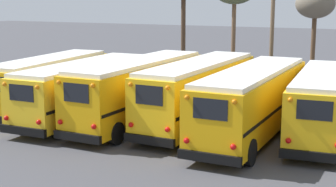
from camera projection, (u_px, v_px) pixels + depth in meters
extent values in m
plane|color=#424247|center=(168.00, 125.00, 26.02)|extent=(160.00, 160.00, 0.00)
cube|color=#EAAA0F|center=(50.00, 83.00, 29.02)|extent=(2.76, 9.30, 2.48)
cube|color=white|center=(49.00, 59.00, 28.76)|extent=(2.56, 8.92, 0.20)
sphere|color=red|center=(10.00, 111.00, 24.55)|extent=(0.22, 0.22, 0.22)
sphere|color=orange|center=(8.00, 78.00, 24.26)|extent=(0.18, 0.18, 0.18)
cube|color=black|center=(32.00, 85.00, 29.49)|extent=(0.40, 9.01, 0.14)
cube|color=black|center=(68.00, 88.00, 28.62)|extent=(0.40, 9.01, 0.14)
cylinder|color=black|center=(66.00, 91.00, 32.64)|extent=(0.32, 0.94, 0.93)
cylinder|color=black|center=(97.00, 93.00, 31.84)|extent=(0.32, 0.94, 0.93)
cylinder|color=black|center=(32.00, 116.00, 25.81)|extent=(0.32, 0.94, 0.93)
cube|color=yellow|center=(85.00, 89.00, 26.95)|extent=(2.54, 9.84, 2.43)
cube|color=white|center=(84.00, 65.00, 26.70)|extent=(2.35, 9.45, 0.20)
cube|color=black|center=(23.00, 131.00, 22.74)|extent=(2.46, 0.23, 0.36)
cube|color=black|center=(21.00, 93.00, 22.44)|extent=(1.33, 0.05, 0.73)
sphere|color=red|center=(6.00, 118.00, 23.01)|extent=(0.22, 0.22, 0.22)
sphere|color=orange|center=(4.00, 84.00, 22.72)|extent=(0.18, 0.18, 0.18)
sphere|color=red|center=(39.00, 122.00, 22.27)|extent=(0.22, 0.22, 0.22)
sphere|color=orange|center=(37.00, 87.00, 21.98)|extent=(0.18, 0.18, 0.18)
cube|color=black|center=(66.00, 91.00, 27.49)|extent=(0.16, 9.62, 0.14)
cube|color=black|center=(105.00, 95.00, 26.49)|extent=(0.16, 9.62, 0.14)
cylinder|color=black|center=(104.00, 95.00, 30.83)|extent=(0.29, 1.06, 1.06)
cylinder|color=black|center=(137.00, 99.00, 29.90)|extent=(0.29, 1.06, 1.06)
cylinder|color=black|center=(23.00, 122.00, 24.40)|extent=(0.29, 1.06, 1.06)
cylinder|color=black|center=(62.00, 127.00, 23.48)|extent=(0.29, 1.06, 1.06)
cube|color=#E5A00C|center=(139.00, 90.00, 26.08)|extent=(2.94, 10.38, 2.69)
cube|color=white|center=(139.00, 62.00, 25.81)|extent=(2.72, 9.96, 0.20)
cube|color=black|center=(77.00, 137.00, 21.79)|extent=(2.39, 0.34, 0.36)
cube|color=black|center=(76.00, 93.00, 21.45)|extent=(1.29, 0.11, 0.81)
sphere|color=red|center=(60.00, 122.00, 22.08)|extent=(0.22, 0.22, 0.22)
sphere|color=orange|center=(59.00, 82.00, 21.75)|extent=(0.18, 0.18, 0.18)
sphere|color=red|center=(94.00, 127.00, 21.28)|extent=(0.22, 0.22, 0.22)
sphere|color=orange|center=(93.00, 86.00, 20.95)|extent=(0.18, 0.18, 0.18)
cube|color=black|center=(119.00, 92.00, 26.65)|extent=(0.61, 10.04, 0.14)
cube|color=black|center=(159.00, 96.00, 25.58)|extent=(0.61, 10.04, 0.14)
cylinder|color=black|center=(156.00, 98.00, 30.14)|extent=(0.34, 1.03, 1.02)
cylinder|color=black|center=(190.00, 102.00, 29.15)|extent=(0.34, 1.03, 1.02)
cylinder|color=black|center=(76.00, 128.00, 23.46)|extent=(0.34, 1.03, 1.02)
cylinder|color=black|center=(116.00, 133.00, 22.47)|extent=(0.34, 1.03, 1.02)
cube|color=yellow|center=(199.00, 92.00, 25.52)|extent=(2.85, 10.20, 2.67)
cube|color=white|center=(199.00, 64.00, 25.25)|extent=(2.64, 9.79, 0.20)
cube|color=black|center=(149.00, 140.00, 21.30)|extent=(2.36, 0.33, 0.36)
cube|color=black|center=(149.00, 95.00, 20.96)|extent=(1.27, 0.10, 0.80)
sphere|color=red|center=(131.00, 125.00, 21.57)|extent=(0.22, 0.22, 0.22)
sphere|color=orange|center=(130.00, 85.00, 21.24)|extent=(0.18, 0.18, 0.18)
sphere|color=red|center=(167.00, 130.00, 20.79)|extent=(0.22, 0.22, 0.22)
sphere|color=orange|center=(167.00, 88.00, 20.47)|extent=(0.18, 0.18, 0.18)
cube|color=black|center=(178.00, 94.00, 26.08)|extent=(0.56, 9.88, 0.14)
cube|color=black|center=(221.00, 98.00, 25.04)|extent=(0.56, 9.88, 0.14)
cylinder|color=black|center=(208.00, 100.00, 29.50)|extent=(0.34, 1.06, 1.05)
cylinder|color=black|center=(244.00, 104.00, 28.54)|extent=(0.34, 1.06, 1.05)
cylinder|color=black|center=(143.00, 130.00, 22.95)|extent=(0.34, 1.06, 1.05)
cylinder|color=black|center=(186.00, 136.00, 21.99)|extent=(0.34, 1.06, 1.05)
cube|color=#E5A00C|center=(253.00, 101.00, 23.52)|extent=(2.82, 10.74, 2.59)
cube|color=white|center=(254.00, 71.00, 23.25)|extent=(2.61, 10.31, 0.20)
cube|color=black|center=(209.00, 158.00, 18.99)|extent=(2.51, 0.29, 0.36)
cube|color=black|center=(210.00, 109.00, 18.66)|extent=(1.35, 0.08, 0.78)
sphere|color=red|center=(186.00, 141.00, 19.27)|extent=(0.22, 0.22, 0.22)
sphere|color=orange|center=(187.00, 97.00, 18.96)|extent=(0.18, 0.18, 0.18)
sphere|color=red|center=(233.00, 147.00, 18.48)|extent=(0.22, 0.22, 0.22)
sphere|color=orange|center=(234.00, 102.00, 18.17)|extent=(0.18, 0.18, 0.18)
cube|color=black|center=(227.00, 103.00, 24.09)|extent=(0.39, 10.44, 0.14)
cube|color=black|center=(279.00, 108.00, 23.02)|extent=(0.39, 10.44, 0.14)
cylinder|color=black|center=(253.00, 106.00, 27.78)|extent=(0.32, 1.08, 1.07)
cylinder|color=black|center=(296.00, 110.00, 26.79)|extent=(0.32, 1.08, 1.07)
cylinder|color=black|center=(195.00, 145.00, 20.67)|extent=(0.32, 1.08, 1.07)
cylinder|color=black|center=(250.00, 152.00, 19.68)|extent=(0.32, 1.08, 1.07)
cube|color=yellow|center=(323.00, 104.00, 23.39)|extent=(2.90, 9.38, 2.50)
cube|color=white|center=(325.00, 75.00, 23.14)|extent=(2.68, 9.00, 0.20)
cube|color=black|center=(312.00, 156.00, 19.31)|extent=(2.44, 0.33, 0.36)
cube|color=black|center=(315.00, 110.00, 19.00)|extent=(1.31, 0.10, 0.75)
sphere|color=red|center=(288.00, 141.00, 19.52)|extent=(0.22, 0.22, 0.22)
sphere|color=orange|center=(290.00, 100.00, 19.22)|extent=(0.18, 0.18, 0.18)
cube|color=black|center=(296.00, 106.00, 23.85)|extent=(0.53, 9.07, 0.14)
cylinder|color=black|center=(305.00, 111.00, 27.05)|extent=(0.33, 0.96, 0.94)
cylinder|color=black|center=(287.00, 144.00, 20.94)|extent=(0.33, 0.96, 0.94)
cylinder|color=brown|center=(272.00, 37.00, 32.44)|extent=(0.25, 0.25, 7.63)
cylinder|color=brown|center=(313.00, 46.00, 41.03)|extent=(0.36, 0.36, 4.93)
ellipsoid|color=#6B6051|center=(315.00, 4.00, 40.41)|extent=(3.09, 3.09, 2.31)
cylinder|color=brown|center=(233.00, 45.00, 35.34)|extent=(0.29, 0.29, 6.14)
cylinder|color=#473323|center=(183.00, 34.00, 42.49)|extent=(0.37, 0.37, 6.47)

